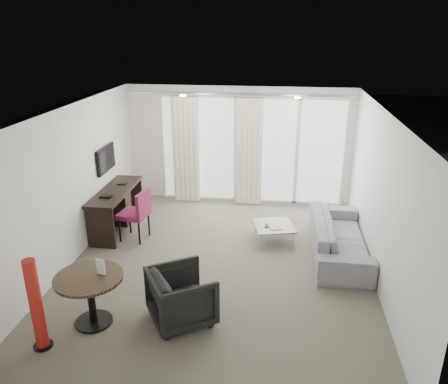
# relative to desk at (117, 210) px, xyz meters

# --- Properties ---
(floor) EXTENTS (5.00, 6.00, 0.00)m
(floor) POSITION_rel_desk_xyz_m (2.21, -1.15, -0.41)
(floor) COLOR #5F5A4C
(floor) RESTS_ON ground
(ceiling) EXTENTS (5.00, 6.00, 0.00)m
(ceiling) POSITION_rel_desk_xyz_m (2.21, -1.15, 2.19)
(ceiling) COLOR white
(ceiling) RESTS_ON ground
(wall_left) EXTENTS (0.00, 6.00, 2.60)m
(wall_left) POSITION_rel_desk_xyz_m (-0.29, -1.15, 0.89)
(wall_left) COLOR silver
(wall_left) RESTS_ON ground
(wall_right) EXTENTS (0.00, 6.00, 2.60)m
(wall_right) POSITION_rel_desk_xyz_m (4.71, -1.15, 0.89)
(wall_right) COLOR silver
(wall_right) RESTS_ON ground
(wall_front) EXTENTS (5.00, 0.00, 2.60)m
(wall_front) POSITION_rel_desk_xyz_m (2.21, -4.15, 0.89)
(wall_front) COLOR silver
(wall_front) RESTS_ON ground
(window_panel) EXTENTS (4.00, 0.02, 2.38)m
(window_panel) POSITION_rel_desk_xyz_m (2.51, 1.84, 0.79)
(window_panel) COLOR white
(window_panel) RESTS_ON ground
(window_frame) EXTENTS (4.10, 0.06, 2.44)m
(window_frame) POSITION_rel_desk_xyz_m (2.51, 1.82, 0.79)
(window_frame) COLOR white
(window_frame) RESTS_ON ground
(curtain_left) EXTENTS (0.60, 0.20, 2.38)m
(curtain_left) POSITION_rel_desk_xyz_m (1.06, 1.67, 0.79)
(curtain_left) COLOR #F3E4CC
(curtain_left) RESTS_ON ground
(curtain_right) EXTENTS (0.60, 0.20, 2.38)m
(curtain_right) POSITION_rel_desk_xyz_m (2.46, 1.67, 0.79)
(curtain_right) COLOR #F3E4CC
(curtain_right) RESTS_ON ground
(curtain_track) EXTENTS (4.80, 0.04, 0.04)m
(curtain_track) POSITION_rel_desk_xyz_m (2.21, 1.67, 2.04)
(curtain_track) COLOR #B2B2B7
(curtain_track) RESTS_ON ceiling
(downlight_a) EXTENTS (0.12, 0.12, 0.02)m
(downlight_a) POSITION_rel_desk_xyz_m (1.31, 0.45, 2.18)
(downlight_a) COLOR #FFE0B2
(downlight_a) RESTS_ON ceiling
(downlight_b) EXTENTS (0.12, 0.12, 0.02)m
(downlight_b) POSITION_rel_desk_xyz_m (3.41, 0.45, 2.18)
(downlight_b) COLOR #FFE0B2
(downlight_b) RESTS_ON ceiling
(desk) EXTENTS (0.55, 1.75, 0.82)m
(desk) POSITION_rel_desk_xyz_m (0.00, 0.00, 0.00)
(desk) COLOR black
(desk) RESTS_ON floor
(tv) EXTENTS (0.05, 0.80, 0.50)m
(tv) POSITION_rel_desk_xyz_m (-0.25, 0.30, 0.94)
(tv) COLOR black
(tv) RESTS_ON wall_left
(desk_chair) EXTENTS (0.61, 0.58, 0.98)m
(desk_chair) POSITION_rel_desk_xyz_m (0.48, -0.38, 0.08)
(desk_chair) COLOR maroon
(desk_chair) RESTS_ON floor
(round_table) EXTENTS (1.18, 1.18, 0.72)m
(round_table) POSITION_rel_desk_xyz_m (0.72, -2.88, -0.05)
(round_table) COLOR #372818
(round_table) RESTS_ON floor
(menu_card) EXTENTS (0.12, 0.04, 0.22)m
(menu_card) POSITION_rel_desk_xyz_m (0.87, -2.80, 0.31)
(menu_card) COLOR white
(menu_card) RESTS_ON round_table
(red_lamp) EXTENTS (0.25, 0.25, 1.24)m
(red_lamp) POSITION_rel_desk_xyz_m (0.28, -3.42, 0.21)
(red_lamp) COLOR #A31D15
(red_lamp) RESTS_ON floor
(tub_armchair) EXTENTS (1.12, 1.11, 0.75)m
(tub_armchair) POSITION_rel_desk_xyz_m (1.91, -2.66, -0.04)
(tub_armchair) COLOR black
(tub_armchair) RESTS_ON floor
(coffee_table) EXTENTS (0.86, 0.86, 0.32)m
(coffee_table) POSITION_rel_desk_xyz_m (3.09, -0.11, -0.25)
(coffee_table) COLOR gray
(coffee_table) RESTS_ON floor
(remote) EXTENTS (0.06, 0.17, 0.02)m
(remote) POSITION_rel_desk_xyz_m (2.95, -0.18, -0.05)
(remote) COLOR black
(remote) RESTS_ON coffee_table
(magazine) EXTENTS (0.33, 0.36, 0.02)m
(magazine) POSITION_rel_desk_xyz_m (3.10, -0.19, -0.05)
(magazine) COLOR gray
(magazine) RESTS_ON coffee_table
(sofa) EXTENTS (0.89, 2.29, 0.67)m
(sofa) POSITION_rel_desk_xyz_m (4.24, -0.48, -0.08)
(sofa) COLOR gray
(sofa) RESTS_ON floor
(terrace_slab) EXTENTS (5.60, 3.00, 0.12)m
(terrace_slab) POSITION_rel_desk_xyz_m (2.51, 3.35, -0.47)
(terrace_slab) COLOR #4D4D50
(terrace_slab) RESTS_ON ground
(rattan_chair_a) EXTENTS (0.79, 0.79, 0.89)m
(rattan_chair_a) POSITION_rel_desk_xyz_m (3.20, 3.24, 0.03)
(rattan_chair_a) COLOR brown
(rattan_chair_a) RESTS_ON terrace_slab
(rattan_chair_b) EXTENTS (0.59, 0.59, 0.80)m
(rattan_chair_b) POSITION_rel_desk_xyz_m (3.75, 3.34, -0.01)
(rattan_chair_b) COLOR brown
(rattan_chair_b) RESTS_ON terrace_slab
(rattan_table) EXTENTS (0.50, 0.50, 0.50)m
(rattan_table) POSITION_rel_desk_xyz_m (3.46, 3.47, -0.16)
(rattan_table) COLOR brown
(rattan_table) RESTS_ON terrace_slab
(balustrade) EXTENTS (5.50, 0.06, 1.05)m
(balustrade) POSITION_rel_desk_xyz_m (2.51, 4.80, 0.09)
(balustrade) COLOR #B2B2B7
(balustrade) RESTS_ON terrace_slab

